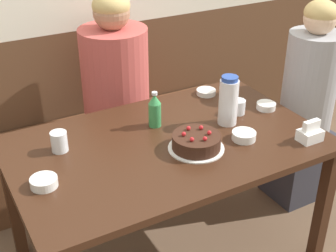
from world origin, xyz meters
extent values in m
cube|color=brown|center=(0.00, 1.05, 0.49)|extent=(4.80, 0.04, 0.99)
cube|color=#56331E|center=(0.00, 0.83, 0.21)|extent=(1.83, 0.38, 0.43)
cube|color=#381E11|center=(0.00, 0.00, 0.70)|extent=(1.47, 0.91, 0.03)
cube|color=#381E11|center=(0.69, -0.40, 0.34)|extent=(0.06, 0.06, 0.69)
cube|color=#381E11|center=(-0.69, 0.40, 0.34)|extent=(0.06, 0.06, 0.69)
cube|color=#381E11|center=(0.69, 0.40, 0.34)|extent=(0.06, 0.06, 0.69)
cylinder|color=white|center=(0.09, -0.12, 0.72)|extent=(0.26, 0.26, 0.01)
cylinder|color=#381E14|center=(0.09, -0.12, 0.76)|extent=(0.22, 0.22, 0.07)
sphere|color=red|center=(0.08, -0.06, 0.80)|extent=(0.02, 0.02, 0.02)
sphere|color=red|center=(0.03, -0.10, 0.80)|extent=(0.02, 0.02, 0.02)
sphere|color=red|center=(0.04, -0.16, 0.80)|extent=(0.02, 0.02, 0.02)
sphere|color=red|center=(0.09, -0.18, 0.80)|extent=(0.02, 0.02, 0.02)
sphere|color=red|center=(0.14, -0.15, 0.80)|extent=(0.02, 0.02, 0.02)
sphere|color=red|center=(0.13, -0.09, 0.80)|extent=(0.02, 0.02, 0.02)
cylinder|color=white|center=(0.36, 0.01, 0.84)|extent=(0.10, 0.10, 0.23)
cylinder|color=#28479E|center=(0.36, 0.01, 0.97)|extent=(0.08, 0.08, 0.02)
cylinder|color=#388E4C|center=(0.02, 0.17, 0.78)|extent=(0.06, 0.06, 0.12)
cone|color=#388E4C|center=(0.02, 0.17, 0.87)|extent=(0.06, 0.06, 0.05)
cylinder|color=silver|center=(0.02, 0.17, 0.90)|extent=(0.03, 0.03, 0.01)
cube|color=white|center=(0.59, -0.32, 0.75)|extent=(0.11, 0.08, 0.05)
cube|color=white|center=(0.59, -0.32, 0.80)|extent=(0.09, 0.03, 0.05)
cylinder|color=white|center=(0.63, 0.04, 0.74)|extent=(0.10, 0.10, 0.03)
cylinder|color=white|center=(0.45, 0.35, 0.74)|extent=(0.11, 0.11, 0.03)
cylinder|color=white|center=(-0.61, -0.07, 0.74)|extent=(0.11, 0.11, 0.04)
cylinder|color=white|center=(0.33, -0.16, 0.74)|extent=(0.12, 0.12, 0.04)
cylinder|color=silver|center=(0.47, 0.07, 0.76)|extent=(0.08, 0.08, 0.08)
cylinder|color=silver|center=(-0.46, 0.17, 0.77)|extent=(0.08, 0.08, 0.10)
cube|color=#33333D|center=(1.00, 0.09, 0.23)|extent=(0.34, 0.30, 0.45)
cylinder|color=#99999E|center=(1.00, 0.09, 0.76)|extent=(0.31, 0.31, 0.62)
sphere|color=beige|center=(1.00, 0.09, 1.15)|extent=(0.18, 0.18, 0.18)
ellipsoid|color=tan|center=(1.00, 0.09, 1.18)|extent=(0.18, 0.18, 0.13)
cube|color=#33333D|center=(0.05, 0.71, 0.23)|extent=(0.30, 0.34, 0.45)
cylinder|color=#BC4C47|center=(0.05, 0.71, 0.76)|extent=(0.40, 0.40, 0.62)
sphere|color=#A87A5B|center=(0.05, 0.71, 1.16)|extent=(0.21, 0.21, 0.21)
ellipsoid|color=tan|center=(0.05, 0.71, 1.20)|extent=(0.21, 0.21, 0.15)
camera|label=1|loc=(-0.92, -1.66, 1.85)|focal=50.00mm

